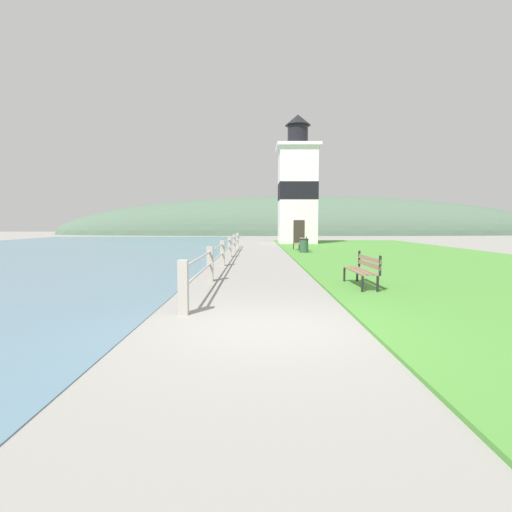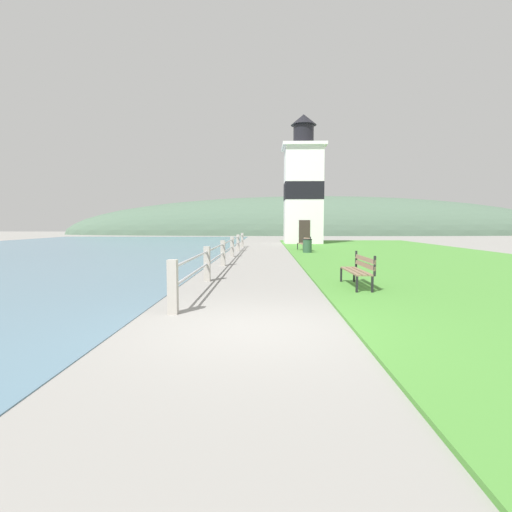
{
  "view_description": "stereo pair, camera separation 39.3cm",
  "coord_description": "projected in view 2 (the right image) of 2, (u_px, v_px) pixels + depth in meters",
  "views": [
    {
      "loc": [
        -0.16,
        -6.4,
        1.71
      ],
      "look_at": [
        -0.21,
        10.93,
        0.3
      ],
      "focal_mm": 28.0,
      "sensor_mm": 36.0,
      "label": 1
    },
    {
      "loc": [
        0.23,
        -6.39,
        1.71
      ],
      "look_at": [
        -0.21,
        10.93,
        0.3
      ],
      "focal_mm": 28.0,
      "sensor_mm": 36.0,
      "label": 2
    }
  ],
  "objects": [
    {
      "name": "park_bench_midway",
      "position": [
        305.0,
        243.0,
        24.62
      ],
      "size": [
        0.68,
        1.93,
        0.94
      ],
      "rotation": [
        0.0,
        0.0,
        3.26
      ],
      "color": "#846B51",
      "rests_on": "ground_plane"
    },
    {
      "name": "lighthouse",
      "position": [
        303.0,
        189.0,
        33.63
      ],
      "size": [
        3.57,
        3.57,
        10.79
      ],
      "color": "white",
      "rests_on": "ground_plane"
    },
    {
      "name": "ground_plane",
      "position": [
        252.0,
        328.0,
        6.52
      ],
      "size": [
        160.0,
        160.0,
        0.0
      ],
      "primitive_type": "plane",
      "color": "gray"
    },
    {
      "name": "distant_hillside",
      "position": [
        315.0,
        235.0,
        62.94
      ],
      "size": [
        80.0,
        16.0,
        12.0
      ],
      "color": "#4C6651",
      "rests_on": "ground_plane"
    },
    {
      "name": "grass_verge",
      "position": [
        416.0,
        258.0,
        19.69
      ],
      "size": [
        12.0,
        40.25,
        0.06
      ],
      "color": "#4C8E38",
      "rests_on": "ground_plane"
    },
    {
      "name": "seawall_railing",
      "position": [
        228.0,
        248.0,
        18.37
      ],
      "size": [
        0.18,
        21.99,
        1.03
      ],
      "color": "#A8A399",
      "rests_on": "ground_plane"
    },
    {
      "name": "trash_bin",
      "position": [
        307.0,
        246.0,
        22.74
      ],
      "size": [
        0.54,
        0.54,
        0.84
      ],
      "color": "#2D5138",
      "rests_on": "ground_plane"
    },
    {
      "name": "park_bench_near",
      "position": [
        359.0,
        268.0,
        10.43
      ],
      "size": [
        0.51,
        1.85,
        0.94
      ],
      "rotation": [
        0.0,
        0.0,
        3.16
      ],
      "color": "#846B51",
      "rests_on": "ground_plane"
    }
  ]
}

